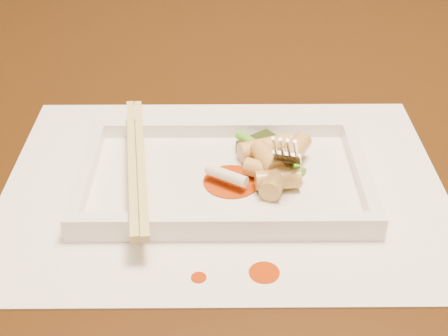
{
  "coord_description": "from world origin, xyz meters",
  "views": [
    {
      "loc": [
        -0.1,
        -0.6,
        1.09
      ],
      "look_at": [
        -0.1,
        -0.14,
        0.77
      ],
      "focal_mm": 50.0,
      "sensor_mm": 36.0,
      "label": 1
    }
  ],
  "objects_px": {
    "chopstick_a": "(132,161)",
    "fork": "(305,95)",
    "placemat": "(224,185)",
    "plate_base": "(224,181)",
    "table": "(304,183)"
  },
  "relations": [
    {
      "from": "chopstick_a",
      "to": "fork",
      "type": "distance_m",
      "value": 0.16
    },
    {
      "from": "fork",
      "to": "table",
      "type": "bearing_deg",
      "value": 77.47
    },
    {
      "from": "chopstick_a",
      "to": "fork",
      "type": "xyz_separation_m",
      "value": [
        0.15,
        0.02,
        0.06
      ]
    },
    {
      "from": "placemat",
      "to": "fork",
      "type": "xyz_separation_m",
      "value": [
        0.07,
        0.02,
        0.08
      ]
    },
    {
      "from": "chopstick_a",
      "to": "fork",
      "type": "height_order",
      "value": "fork"
    },
    {
      "from": "table",
      "to": "chopstick_a",
      "type": "distance_m",
      "value": 0.26
    },
    {
      "from": "placemat",
      "to": "plate_base",
      "type": "bearing_deg",
      "value": 0.0
    },
    {
      "from": "table",
      "to": "plate_base",
      "type": "height_order",
      "value": "plate_base"
    },
    {
      "from": "placemat",
      "to": "plate_base",
      "type": "xyz_separation_m",
      "value": [
        0.0,
        0.0,
        0.0
      ]
    },
    {
      "from": "table",
      "to": "chopstick_a",
      "type": "relative_size",
      "value": 6.59
    },
    {
      "from": "placemat",
      "to": "table",
      "type": "bearing_deg",
      "value": 55.41
    },
    {
      "from": "plate_base",
      "to": "chopstick_a",
      "type": "relative_size",
      "value": 1.22
    },
    {
      "from": "chopstick_a",
      "to": "fork",
      "type": "bearing_deg",
      "value": 6.75
    },
    {
      "from": "chopstick_a",
      "to": "placemat",
      "type": "bearing_deg",
      "value": 0.0
    },
    {
      "from": "plate_base",
      "to": "chopstick_a",
      "type": "distance_m",
      "value": 0.08
    }
  ]
}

